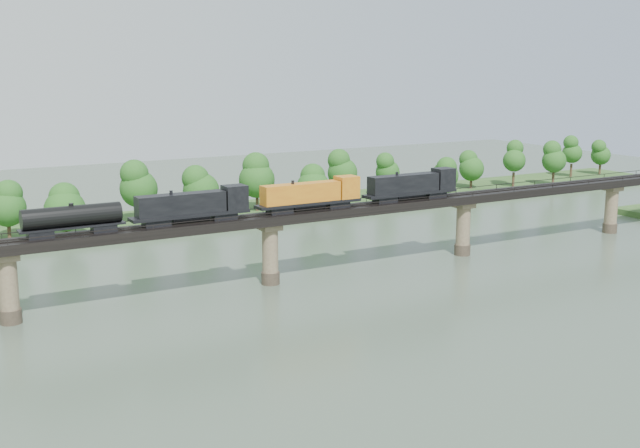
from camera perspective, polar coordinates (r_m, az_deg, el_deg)
ground at (r=106.08m, az=3.78°, el=-8.08°), size 400.00×400.00×0.00m
far_bank at (r=180.36m, az=-11.35°, el=0.17°), size 300.00×24.00×1.60m
bridge at (r=129.52m, az=-3.57°, el=-1.94°), size 236.00×30.00×11.50m
bridge_superstructure at (r=128.20m, az=-3.60°, el=0.81°), size 220.00×4.90×0.75m
far_treeline at (r=172.35m, az=-13.56°, el=2.26°), size 289.06×17.54×13.60m
freight_train at (r=128.03m, az=-3.42°, el=1.79°), size 75.18×2.93×5.17m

